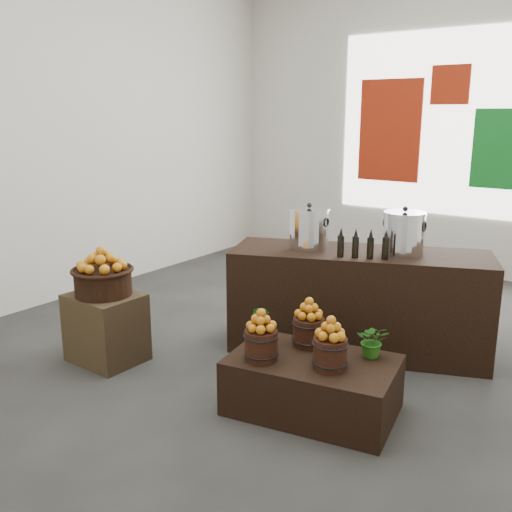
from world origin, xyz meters
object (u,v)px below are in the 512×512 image
Objects in this scene: crate at (106,328)px; stock_pot_left at (309,230)px; display_table at (312,385)px; counter at (358,301)px; stock_pot_center at (404,234)px; wicker_basket at (103,282)px.

stock_pot_left reaches higher than crate.
display_table is 1.54m from stock_pot_left.
counter is (-0.23, 1.22, 0.26)m from display_table.
stock_pot_center is at bearing 21.69° from stock_pot_left.
stock_pot_left reaches higher than display_table.
stock_pot_center reaches higher than crate.
stock_pot_center is at bearing 75.42° from display_table.
crate is 1.96m from display_table.
crate is 0.42m from wicker_basket.
counter is 6.47× the size of stock_pot_left.
stock_pot_left is 0.84m from stock_pot_center.
stock_pot_left is (-0.44, -0.17, 0.65)m from counter.
display_table is 1.27m from counter.
stock_pot_left is at bearing -180.00° from counter.
display_table is at bearing 8.39° from crate.
wicker_basket is (0.00, 0.00, 0.42)m from crate.
counter is at bearing -158.31° from stock_pot_center.
counter is at bearing 90.72° from display_table.
counter is (1.70, 1.51, -0.25)m from wicker_basket.
display_table is 3.36× the size of stock_pot_center.
display_table is at bearing -57.38° from stock_pot_left.
counter is 0.74m from stock_pot_center.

